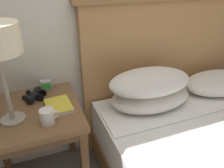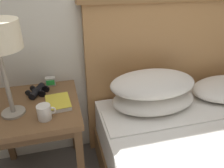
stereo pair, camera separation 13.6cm
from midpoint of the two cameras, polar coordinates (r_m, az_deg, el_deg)
name	(u,v)px [view 2 (the right image)]	position (r m, az deg, el deg)	size (l,w,h in m)	color
nightstand	(33,116)	(1.46, -17.43, -7.99)	(0.58, 0.58, 0.65)	brown
book_on_nightstand	(58,103)	(1.36, -11.23, -4.90)	(0.16, 0.19, 0.03)	silver
binoculars_pair	(37,91)	(1.50, -16.51, -1.81)	(0.16, 0.16, 0.05)	black
coffee_mug	(44,112)	(1.24, -14.24, -7.25)	(0.10, 0.08, 0.08)	silver
alarm_clock	(50,81)	(1.59, -13.46, 0.62)	(0.07, 0.05, 0.06)	#B7B2A8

